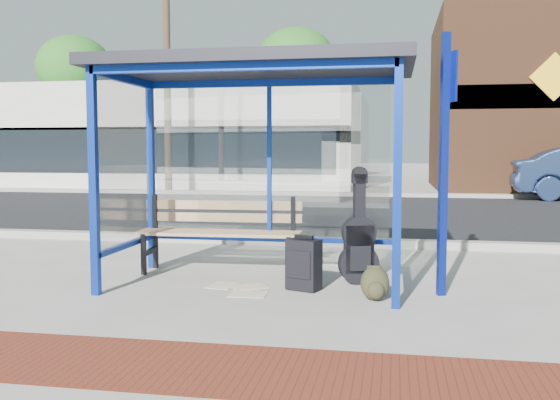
% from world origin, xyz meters
% --- Properties ---
extents(ground, '(120.00, 120.00, 0.00)m').
position_xyz_m(ground, '(0.00, 0.00, 0.00)').
color(ground, '#B2ADA0').
rests_on(ground, ground).
extents(brick_paver_strip, '(60.00, 1.00, 0.01)m').
position_xyz_m(brick_paver_strip, '(0.00, -2.60, 0.01)').
color(brick_paver_strip, maroon).
rests_on(brick_paver_strip, ground).
extents(curb_near, '(60.00, 0.25, 0.12)m').
position_xyz_m(curb_near, '(0.00, 2.90, 0.06)').
color(curb_near, gray).
rests_on(curb_near, ground).
extents(street_asphalt, '(60.00, 10.00, 0.00)m').
position_xyz_m(street_asphalt, '(0.00, 8.00, 0.00)').
color(street_asphalt, black).
rests_on(street_asphalt, ground).
extents(curb_far, '(60.00, 0.25, 0.12)m').
position_xyz_m(curb_far, '(0.00, 13.10, 0.06)').
color(curb_far, gray).
rests_on(curb_far, ground).
extents(far_sidewalk, '(60.00, 4.00, 0.01)m').
position_xyz_m(far_sidewalk, '(0.00, 15.00, 0.00)').
color(far_sidewalk, '#B2ADA0').
rests_on(far_sidewalk, ground).
extents(bus_shelter, '(3.30, 1.80, 2.42)m').
position_xyz_m(bus_shelter, '(0.00, 0.07, 2.07)').
color(bus_shelter, navy).
rests_on(bus_shelter, ground).
extents(storefront_white, '(18.00, 6.04, 4.00)m').
position_xyz_m(storefront_white, '(-9.00, 17.99, 2.00)').
color(storefront_white, silver).
rests_on(storefront_white, ground).
extents(tree_left, '(3.60, 3.60, 7.03)m').
position_xyz_m(tree_left, '(-14.00, 22.00, 5.45)').
color(tree_left, '#4C3826').
rests_on(tree_left, ground).
extents(tree_mid, '(3.60, 3.60, 7.03)m').
position_xyz_m(tree_mid, '(-3.00, 22.00, 5.45)').
color(tree_mid, '#4C3826').
rests_on(tree_mid, ground).
extents(utility_pole_west, '(1.60, 0.24, 8.00)m').
position_xyz_m(utility_pole_west, '(-6.00, 13.40, 4.11)').
color(utility_pole_west, '#4C3826').
rests_on(utility_pole_west, ground).
extents(bench, '(1.96, 0.55, 0.92)m').
position_xyz_m(bench, '(-0.58, 0.62, 0.52)').
color(bench, black).
rests_on(bench, ground).
extents(guitar_bag, '(0.46, 0.26, 1.21)m').
position_xyz_m(guitar_bag, '(1.10, 0.25, 0.44)').
color(guitar_bag, black).
rests_on(guitar_bag, ground).
extents(suitcase, '(0.39, 0.31, 0.59)m').
position_xyz_m(suitcase, '(0.55, -0.16, 0.27)').
color(suitcase, black).
rests_on(suitcase, ground).
extents(backpack, '(0.31, 0.29, 0.34)m').
position_xyz_m(backpack, '(1.30, -0.48, 0.16)').
color(backpack, '#292717').
rests_on(backpack, ground).
extents(sign_post, '(0.15, 0.32, 2.63)m').
position_xyz_m(sign_post, '(1.96, -0.13, 1.48)').
color(sign_post, navy).
rests_on(sign_post, ground).
extents(newspaper_a, '(0.34, 0.40, 0.01)m').
position_xyz_m(newspaper_a, '(-0.35, -0.12, 0.00)').
color(newspaper_a, white).
rests_on(newspaper_a, ground).
extents(newspaper_b, '(0.38, 0.30, 0.01)m').
position_xyz_m(newspaper_b, '(0.02, -0.46, 0.00)').
color(newspaper_b, white).
rests_on(newspaper_b, ground).
extents(newspaper_c, '(0.46, 0.43, 0.01)m').
position_xyz_m(newspaper_c, '(-0.05, -0.12, 0.00)').
color(newspaper_c, white).
rests_on(newspaper_c, ground).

